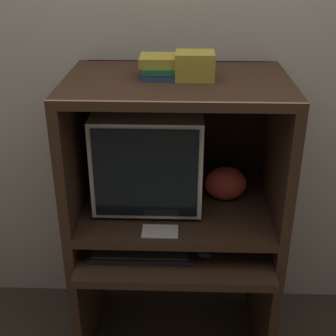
{
  "coord_description": "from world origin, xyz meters",
  "views": [
    {
      "loc": [
        0.02,
        -1.47,
        1.81
      ],
      "look_at": [
        -0.04,
        0.29,
        0.95
      ],
      "focal_mm": 50.0,
      "sensor_mm": 36.0,
      "label": 1
    }
  ],
  "objects_px": {
    "crt_monitor": "(149,153)",
    "snack_bag": "(226,183)",
    "storage_box": "(195,66)",
    "keyboard": "(141,252)",
    "mouse": "(204,254)",
    "book_stack": "(170,67)"
  },
  "relations": [
    {
      "from": "crt_monitor",
      "to": "snack_bag",
      "type": "relative_size",
      "value": 2.41
    },
    {
      "from": "snack_bag",
      "to": "storage_box",
      "type": "height_order",
      "value": "storage_box"
    },
    {
      "from": "crt_monitor",
      "to": "storage_box",
      "type": "distance_m",
      "value": 0.44
    },
    {
      "from": "crt_monitor",
      "to": "keyboard",
      "type": "relative_size",
      "value": 1.05
    },
    {
      "from": "mouse",
      "to": "snack_bag",
      "type": "distance_m",
      "value": 0.34
    },
    {
      "from": "snack_bag",
      "to": "book_stack",
      "type": "xyz_separation_m",
      "value": [
        -0.25,
        -0.05,
        0.53
      ]
    },
    {
      "from": "crt_monitor",
      "to": "storage_box",
      "type": "bearing_deg",
      "value": -17.81
    },
    {
      "from": "snack_bag",
      "to": "storage_box",
      "type": "xyz_separation_m",
      "value": [
        -0.15,
        -0.07,
        0.54
      ]
    },
    {
      "from": "book_stack",
      "to": "storage_box",
      "type": "distance_m",
      "value": 0.1
    },
    {
      "from": "snack_bag",
      "to": "crt_monitor",
      "type": "bearing_deg",
      "value": -178.3
    },
    {
      "from": "book_stack",
      "to": "storage_box",
      "type": "bearing_deg",
      "value": -12.69
    },
    {
      "from": "mouse",
      "to": "snack_bag",
      "type": "height_order",
      "value": "snack_bag"
    },
    {
      "from": "crt_monitor",
      "to": "mouse",
      "type": "bearing_deg",
      "value": -46.61
    },
    {
      "from": "book_stack",
      "to": "keyboard",
      "type": "bearing_deg",
      "value": -118.38
    },
    {
      "from": "keyboard",
      "to": "snack_bag",
      "type": "xyz_separation_m",
      "value": [
        0.36,
        0.26,
        0.19
      ]
    },
    {
      "from": "mouse",
      "to": "book_stack",
      "type": "xyz_separation_m",
      "value": [
        -0.15,
        0.21,
        0.72
      ]
    },
    {
      "from": "crt_monitor",
      "to": "snack_bag",
      "type": "height_order",
      "value": "crt_monitor"
    },
    {
      "from": "mouse",
      "to": "storage_box",
      "type": "relative_size",
      "value": 0.43
    },
    {
      "from": "keyboard",
      "to": "mouse",
      "type": "distance_m",
      "value": 0.26
    },
    {
      "from": "snack_bag",
      "to": "book_stack",
      "type": "height_order",
      "value": "book_stack"
    },
    {
      "from": "keyboard",
      "to": "mouse",
      "type": "xyz_separation_m",
      "value": [
        0.26,
        -0.01,
        0.0
      ]
    },
    {
      "from": "crt_monitor",
      "to": "book_stack",
      "type": "xyz_separation_m",
      "value": [
        0.09,
        -0.04,
        0.38
      ]
    }
  ]
}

